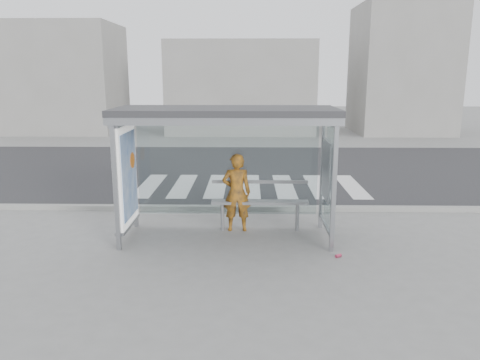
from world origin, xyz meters
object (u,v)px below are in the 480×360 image
person (237,192)px  bench (260,202)px  soda_can (338,256)px  bus_shelter (207,140)px

person → bench: bearing=179.4°
bench → soda_can: size_ratio=17.67×
bus_shelter → bench: size_ratio=2.09×
person → soda_can: person is taller
bus_shelter → soda_can: bearing=-23.6°
person → bench: person is taller
person → bench: 0.53m
bus_shelter → soda_can: bus_shelter is taller
bus_shelter → person: bus_shelter is taller
bench → soda_can: bearing=-47.2°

